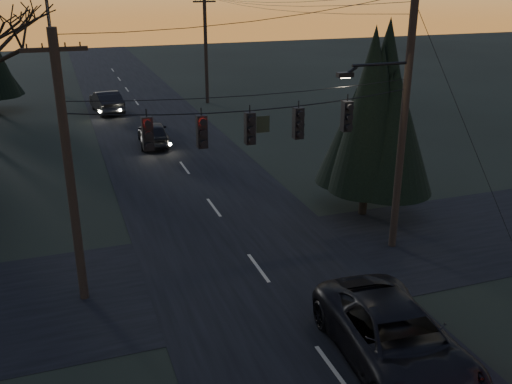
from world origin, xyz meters
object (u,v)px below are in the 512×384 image
object	(u,v)px
evergreen_right	(369,113)
suv_near	(396,340)
utility_pole_right	(392,246)
sedan_oncoming_a	(153,134)
utility_pole_left	(85,298)
utility_pole_far_r	(207,103)
sedan_oncoming_b	(106,102)
utility_pole_far_l	(58,94)

from	to	relation	value
evergreen_right	suv_near	size ratio (longest dim) A/B	1.30
utility_pole_right	sedan_oncoming_a	world-z (taller)	utility_pole_right
utility_pole_left	utility_pole_far_r	xyz separation A→B (m)	(11.50, 28.00, 0.00)
utility_pole_far_r	evergreen_right	xyz separation A→B (m)	(0.48, -24.81, 4.49)
utility_pole_left	sedan_oncoming_b	size ratio (longest dim) A/B	1.73
utility_pole_right	utility_pole_far_r	size ratio (longest dim) A/B	1.18
utility_pole_far_r	sedan_oncoming_b	bearing A→B (deg)	-174.33
suv_near	sedan_oncoming_b	xyz separation A→B (m)	(-4.22, 33.53, -0.02)
suv_near	sedan_oncoming_a	bearing A→B (deg)	99.70
utility_pole_left	utility_pole_far_l	distance (m)	36.00
evergreen_right	sedan_oncoming_b	bearing A→B (deg)	109.69
utility_pole_left	utility_pole_right	bearing A→B (deg)	0.00
utility_pole_left	utility_pole_far_l	size ratio (longest dim) A/B	1.06
utility_pole_left	sedan_oncoming_b	world-z (taller)	utility_pole_left
utility_pole_far_r	utility_pole_right	bearing A→B (deg)	-90.00
utility_pole_right	suv_near	size ratio (longest dim) A/B	1.68
utility_pole_far_l	sedan_oncoming_b	world-z (taller)	utility_pole_far_l
utility_pole_far_l	sedan_oncoming_b	xyz separation A→B (m)	(3.40, -8.80, 0.81)
sedan_oncoming_b	evergreen_right	bearing A→B (deg)	102.64
utility_pole_far_r	sedan_oncoming_a	world-z (taller)	utility_pole_far_r
sedan_oncoming_a	sedan_oncoming_b	distance (m)	10.33
utility_pole_right	evergreen_right	size ratio (longest dim) A/B	1.28
suv_near	utility_pole_left	bearing A→B (deg)	144.06
evergreen_right	sedan_oncoming_a	bearing A→B (deg)	116.13
utility_pole_left	suv_near	distance (m)	9.94
utility_pole_right	sedan_oncoming_b	world-z (taller)	utility_pole_right
utility_pole_far_l	suv_near	xyz separation A→B (m)	(7.61, -42.33, 0.83)
sedan_oncoming_a	sedan_oncoming_b	size ratio (longest dim) A/B	0.87
evergreen_right	sedan_oncoming_b	xyz separation A→B (m)	(-8.59, 24.01, -3.68)
sedan_oncoming_a	utility_pole_right	bearing A→B (deg)	114.74
utility_pole_far_r	sedan_oncoming_a	xyz separation A→B (m)	(-6.30, -10.98, 0.73)
utility_pole_right	utility_pole_far_r	distance (m)	28.00
utility_pole_right	utility_pole_far_r	xyz separation A→B (m)	(0.00, 28.00, 0.00)
sedan_oncoming_a	sedan_oncoming_b	bearing A→B (deg)	-75.51
sedan_oncoming_a	utility_pole_far_r	bearing A→B (deg)	-115.42
utility_pole_right	utility_pole_far_l	xyz separation A→B (m)	(-11.50, 36.00, 0.00)
sedan_oncoming_a	utility_pole_far_l	bearing A→B (deg)	-70.24
evergreen_right	sedan_oncoming_a	size ratio (longest dim) A/B	1.82
suv_near	utility_pole_far_r	bearing A→B (deg)	87.34
sedan_oncoming_a	sedan_oncoming_b	world-z (taller)	sedan_oncoming_b
utility_pole_right	sedan_oncoming_b	xyz separation A→B (m)	(-8.10, 27.20, 0.81)
evergreen_right	sedan_oncoming_a	distance (m)	15.86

